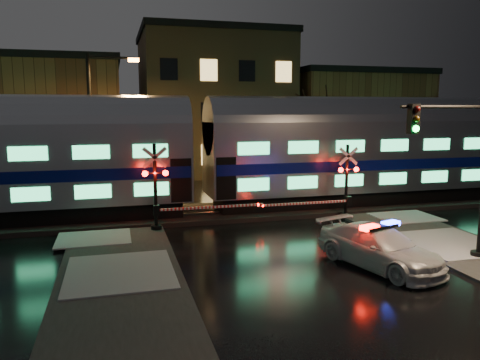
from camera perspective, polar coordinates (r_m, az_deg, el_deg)
name	(u,v)px	position (r m, az deg, el deg)	size (l,w,h in m)	color
ground	(275,238)	(20.35, 4.24, -7.07)	(120.00, 120.00, 0.00)	black
ballast	(244,211)	(24.95, 0.43, -3.81)	(90.00, 4.20, 0.24)	black
sidewalk_left	(122,311)	(13.61, -14.19, -15.24)	(4.00, 20.00, 0.12)	#2D2D2D
building_left	(29,122)	(40.99, -24.36, 6.50)	(14.00, 10.00, 9.00)	brown
building_mid	(212,106)	(41.84, -3.39, 8.99)	(12.00, 11.00, 11.50)	brown
building_right	(348,122)	(45.85, 12.99, 6.88)	(12.00, 10.00, 8.50)	brown
train	(198,151)	(23.92, -5.13, 3.54)	(51.00, 3.12, 5.92)	black
police_car	(379,247)	(17.24, 16.62, -7.86)	(3.32, 5.24, 1.58)	silver
crossing_signal_right	(341,189)	(23.73, 12.16, -1.14)	(5.32, 0.64, 3.76)	black
crossing_signal_left	(164,196)	(21.23, -9.27, -1.93)	(5.64, 0.65, 3.99)	black
traffic_light	(464,175)	(18.32, 25.61, 0.50)	(3.87, 0.70, 5.98)	black
streetlight	(96,120)	(27.49, -17.16, 7.06)	(2.85, 0.30, 8.53)	black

